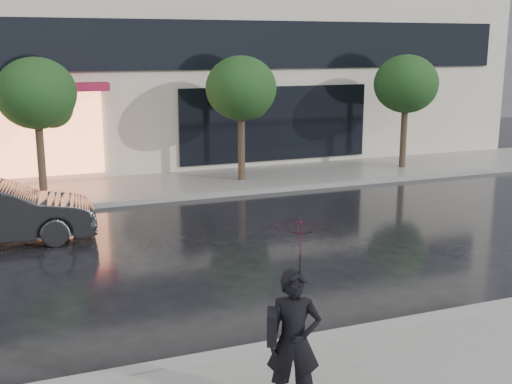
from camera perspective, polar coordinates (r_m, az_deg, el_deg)
name	(u,v)px	position (r m, az deg, el deg)	size (l,w,h in m)	color
ground	(280,320)	(10.47, 2.17, -11.29)	(120.00, 120.00, 0.00)	black
sidewalk_far	(147,187)	(19.84, -9.70, 0.42)	(60.00, 3.50, 0.12)	slate
curb_near	(308,342)	(9.62, 4.61, -13.16)	(60.00, 0.25, 0.14)	gray
curb_far	(160,199)	(18.17, -8.57, -0.66)	(60.00, 0.25, 0.14)	gray
tree_mid_west	(39,96)	(18.85, -18.76, 8.08)	(2.20, 2.20, 3.99)	#33261C
tree_mid_east	(243,91)	(20.05, -1.19, 9.01)	(2.20, 2.20, 3.99)	#33261C
tree_far_east	(407,86)	(22.82, 13.28, 9.15)	(2.20, 2.20, 3.99)	#33261C
pedestrian_with_umbrella	(297,292)	(7.33, 3.68, -8.87)	(1.13, 1.13, 2.32)	black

